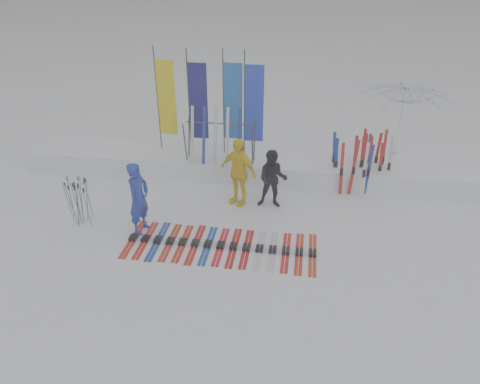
% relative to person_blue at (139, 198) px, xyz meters
% --- Properties ---
extents(ground, '(120.00, 120.00, 0.00)m').
position_rel_person_blue_xyz_m(ground, '(2.22, -1.04, -0.93)').
color(ground, white).
rests_on(ground, ground).
extents(snow_bank, '(14.00, 1.60, 0.60)m').
position_rel_person_blue_xyz_m(snow_bank, '(2.22, 3.56, -0.63)').
color(snow_bank, white).
rests_on(snow_bank, ground).
extents(person_blue, '(0.60, 0.77, 1.87)m').
position_rel_person_blue_xyz_m(person_blue, '(0.00, 0.00, 0.00)').
color(person_blue, '#1B2EA1').
rests_on(person_blue, ground).
extents(person_black, '(0.80, 0.62, 1.65)m').
position_rel_person_blue_xyz_m(person_black, '(3.14, 1.70, -0.11)').
color(person_black, black).
rests_on(person_black, ground).
extents(person_yellow, '(1.21, 0.93, 1.92)m').
position_rel_person_blue_xyz_m(person_yellow, '(2.19, 1.75, 0.03)').
color(person_yellow, yellow).
rests_on(person_yellow, ground).
extents(tent_canopy, '(3.28, 3.33, 2.68)m').
position_rel_person_blue_xyz_m(tent_canopy, '(6.87, 4.95, 0.41)').
color(tent_canopy, white).
rests_on(tent_canopy, ground).
extents(ski_row, '(4.55, 1.69, 0.07)m').
position_rel_person_blue_xyz_m(ski_row, '(2.10, -0.42, -0.90)').
color(ski_row, red).
rests_on(ski_row, ground).
extents(pole_cluster, '(0.69, 0.59, 1.24)m').
position_rel_person_blue_xyz_m(pole_cluster, '(-1.70, 0.18, -0.34)').
color(pole_cluster, '#595B60').
rests_on(pole_cluster, ground).
extents(feather_flags, '(3.28, 0.23, 3.20)m').
position_rel_person_blue_xyz_m(feather_flags, '(1.10, 3.71, 1.31)').
color(feather_flags, '#383A3F').
rests_on(feather_flags, ground).
extents(ski_rack, '(2.04, 0.80, 1.23)m').
position_rel_person_blue_xyz_m(ski_rack, '(1.44, 3.16, 0.45)').
color(ski_rack, '#383A3F').
rests_on(ski_rack, ground).
extents(upright_skis, '(1.65, 1.15, 1.70)m').
position_rel_person_blue_xyz_m(upright_skis, '(5.61, 3.23, -0.14)').
color(upright_skis, red).
rests_on(upright_skis, ground).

